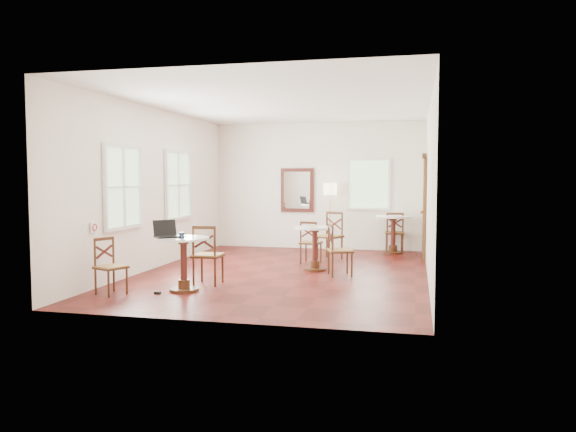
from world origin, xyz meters
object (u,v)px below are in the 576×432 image
object	(u,v)px
cafe_table_mid	(315,243)
chair_near_b	(110,266)
floor_lamp	(330,194)
laptop	(166,233)
chair_back_b	(330,236)
mouse	(173,236)
power_adapter	(157,293)
navy_mug	(182,235)
water_glass	(182,236)
chair_back_a	(395,232)
chair_mid_b	(339,250)
cafe_table_near	(184,258)
chair_mid_a	(311,242)
chair_near_a	(208,255)
cafe_table_back	(393,230)

from	to	relation	value
cafe_table_mid	chair_near_b	world-z (taller)	chair_near_b
floor_lamp	laptop	xyz separation A→B (m)	(-1.70, -5.10, -0.46)
chair_near_b	chair_back_b	distance (m)	4.95
mouse	power_adapter	world-z (taller)	mouse
navy_mug	water_glass	distance (m)	0.06
mouse	power_adapter	size ratio (longest dim) A/B	1.04
chair_back_a	chair_back_b	world-z (taller)	chair_back_b
chair_mid_b	chair_back_a	size ratio (longest dim) A/B	0.98
cafe_table_near	floor_lamp	world-z (taller)	floor_lamp
laptop	navy_mug	distance (m)	0.29
chair_back_a	water_glass	xyz separation A→B (m)	(-2.87, -5.26, 0.40)
cafe_table_near	laptop	world-z (taller)	laptop
cafe_table_near	navy_mug	xyz separation A→B (m)	(0.02, -0.11, 0.35)
chair_near_b	navy_mug	size ratio (longest dim) A/B	7.51
chair_mid_b	floor_lamp	size ratio (longest dim) A/B	0.57
chair_mid_a	water_glass	xyz separation A→B (m)	(-1.30, -3.26, 0.44)
chair_back_a	chair_back_b	size ratio (longest dim) A/B	0.93
chair_near_a	chair_mid_b	bearing A→B (deg)	-147.50
chair_mid_b	mouse	bearing A→B (deg)	109.14
cafe_table_mid	floor_lamp	world-z (taller)	floor_lamp
chair_mid_a	laptop	bearing A→B (deg)	70.71
floor_lamp	water_glass	world-z (taller)	floor_lamp
mouse	navy_mug	xyz separation A→B (m)	(0.19, -0.11, 0.03)
chair_mid_a	chair_back_b	distance (m)	0.72
chair_mid_b	power_adapter	world-z (taller)	chair_mid_b
cafe_table_near	cafe_table_mid	size ratio (longest dim) A/B	1.02
cafe_table_near	chair_back_b	distance (m)	4.10
chair_back_a	power_adapter	world-z (taller)	chair_back_a
cafe_table_mid	navy_mug	bearing A→B (deg)	-122.82
cafe_table_back	water_glass	distance (m)	5.83
chair_back_a	navy_mug	xyz separation A→B (m)	(-2.90, -5.21, 0.40)
chair_mid_b	power_adapter	distance (m)	3.22
chair_back_b	mouse	world-z (taller)	chair_back_b
chair_back_b	navy_mug	xyz separation A→B (m)	(-1.63, -3.86, 0.37)
chair_back_b	mouse	distance (m)	4.18
chair_mid_a	water_glass	bearing A→B (deg)	76.09
chair_mid_b	floor_lamp	xyz separation A→B (m)	(-0.65, 3.23, 0.89)
chair_mid_a	chair_back_a	xyz separation A→B (m)	(1.57, 2.00, 0.04)
chair_mid_a	chair_near_a	bearing A→B (deg)	72.50
mouse	cafe_table_near	bearing A→B (deg)	18.56
chair_near_b	navy_mug	distance (m)	1.13
water_glass	chair_back_b	bearing A→B (deg)	67.71
chair_back_a	water_glass	distance (m)	6.00
floor_lamp	laptop	size ratio (longest dim) A/B	3.44
chair_mid_b	chair_back_a	xyz separation A→B (m)	(0.83, 3.27, 0.01)
chair_mid_b	navy_mug	bearing A→B (deg)	113.20
chair_back_b	laptop	world-z (taller)	laptop
chair_near_a	laptop	xyz separation A→B (m)	(-0.41, -0.61, 0.40)
chair_mid_b	water_glass	bearing A→B (deg)	114.31
cafe_table_back	chair_near_b	bearing A→B (deg)	-125.71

